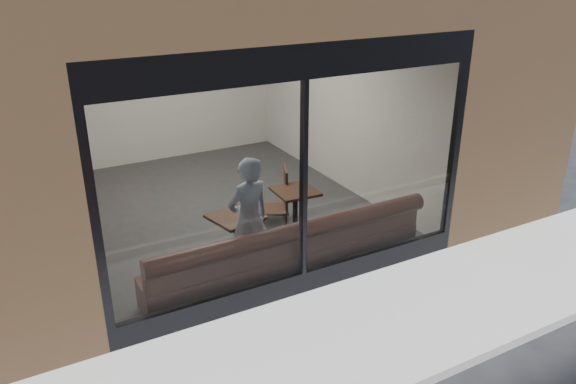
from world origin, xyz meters
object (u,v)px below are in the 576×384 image
banquette (288,263)px  cafe_chair_right (274,209)px  person (249,220)px  cafe_table_left (236,217)px  cafe_table_right (295,191)px

banquette → cafe_chair_right: banquette is taller
person → banquette: bearing=138.7°
cafe_table_left → cafe_table_right: size_ratio=1.03×
banquette → cafe_table_left: (-0.45, 0.68, 0.52)m
person → cafe_table_right: size_ratio=2.78×
cafe_table_left → cafe_table_right: (1.17, 0.40, 0.00)m
banquette → cafe_chair_right: bearing=68.5°
cafe_table_right → cafe_chair_right: size_ratio=1.39×
person → cafe_chair_right: bearing=-139.0°
person → cafe_table_left: size_ratio=2.69×
banquette → cafe_table_right: size_ratio=6.39×
cafe_table_left → person: bearing=-88.3°
banquette → cafe_table_left: cafe_table_left is taller
banquette → person: bearing=149.3°
cafe_table_right → banquette: bearing=-124.0°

